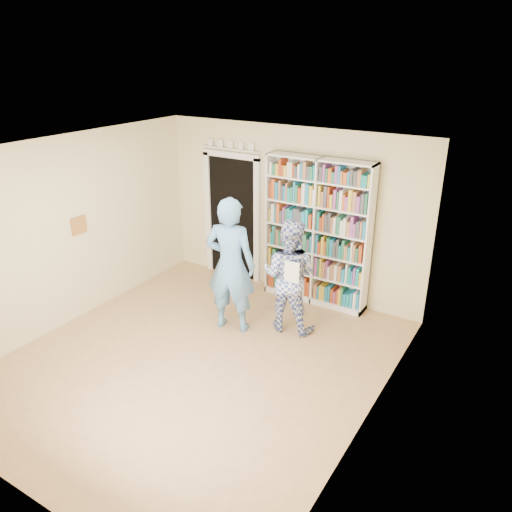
{
  "coord_description": "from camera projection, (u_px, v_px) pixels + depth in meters",
  "views": [
    {
      "loc": [
        3.51,
        -4.27,
        3.76
      ],
      "look_at": [
        0.34,
        0.9,
        1.23
      ],
      "focal_mm": 35.0,
      "sensor_mm": 36.0,
      "label": 1
    }
  ],
  "objects": [
    {
      "name": "floor",
      "position": [
        198.0,
        360.0,
        6.5
      ],
      "size": [
        5.0,
        5.0,
        0.0
      ],
      "primitive_type": "plane",
      "color": "#A67A50",
      "rests_on": "ground"
    },
    {
      "name": "ceiling",
      "position": [
        186.0,
        153.0,
        5.46
      ],
      "size": [
        5.0,
        5.0,
        0.0
      ],
      "primitive_type": "plane",
      "rotation": [
        3.14,
        0.0,
        0.0
      ],
      "color": "white",
      "rests_on": "wall_back"
    },
    {
      "name": "wall_back",
      "position": [
        290.0,
        212.0,
        7.94
      ],
      "size": [
        4.5,
        0.0,
        4.5
      ],
      "primitive_type": "plane",
      "rotation": [
        1.57,
        0.0,
        0.0
      ],
      "color": "beige",
      "rests_on": "floor"
    },
    {
      "name": "wall_left",
      "position": [
        67.0,
        232.0,
        7.06
      ],
      "size": [
        0.0,
        5.0,
        5.0
      ],
      "primitive_type": "plane",
      "rotation": [
        1.57,
        0.0,
        1.57
      ],
      "color": "beige",
      "rests_on": "floor"
    },
    {
      "name": "wall_right",
      "position": [
        374.0,
        314.0,
        4.89
      ],
      "size": [
        0.0,
        5.0,
        5.0
      ],
      "primitive_type": "plane",
      "rotation": [
        1.57,
        0.0,
        -1.57
      ],
      "color": "beige",
      "rests_on": "floor"
    },
    {
      "name": "bookshelf",
      "position": [
        317.0,
        232.0,
        7.62
      ],
      "size": [
        1.68,
        0.31,
        2.3
      ],
      "rotation": [
        0.0,
        0.0,
        0.29
      ],
      "color": "white",
      "rests_on": "floor"
    },
    {
      "name": "doorway",
      "position": [
        232.0,
        212.0,
        8.52
      ],
      "size": [
        1.1,
        0.08,
        2.43
      ],
      "color": "black",
      "rests_on": "floor"
    },
    {
      "name": "wall_art",
      "position": [
        79.0,
        225.0,
        7.19
      ],
      "size": [
        0.03,
        0.25,
        0.25
      ],
      "primitive_type": "cube",
      "color": "brown",
      "rests_on": "wall_left"
    },
    {
      "name": "man_blue",
      "position": [
        231.0,
        265.0,
        6.91
      ],
      "size": [
        0.81,
        0.62,
        1.96
      ],
      "primitive_type": "imported",
      "rotation": [
        0.0,
        0.0,
        3.38
      ],
      "color": "#598FC6",
      "rests_on": "floor"
    },
    {
      "name": "man_plaid",
      "position": [
        289.0,
        276.0,
        6.95
      ],
      "size": [
        0.88,
        0.72,
        1.65
      ],
      "primitive_type": "imported",
      "rotation": [
        0.0,
        0.0,
        3.27
      ],
      "color": "#314397",
      "rests_on": "floor"
    },
    {
      "name": "paper_sheet",
      "position": [
        292.0,
        272.0,
        6.6
      ],
      "size": [
        0.21,
        0.02,
        0.3
      ],
      "primitive_type": "cube",
      "rotation": [
        0.0,
        0.0,
        0.06
      ],
      "color": "white",
      "rests_on": "man_plaid"
    }
  ]
}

